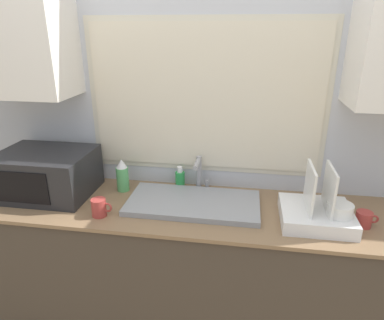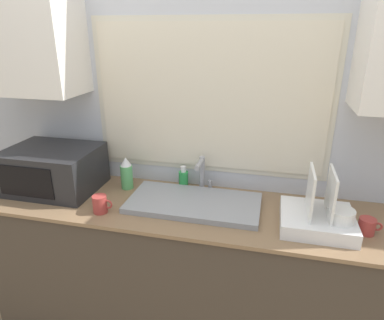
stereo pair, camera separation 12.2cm
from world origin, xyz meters
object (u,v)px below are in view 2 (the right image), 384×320
Objects in this scene: faucet at (202,172)px; spray_bottle at (127,174)px; microwave at (53,169)px; soap_bottle at (183,179)px; dish_rack at (319,216)px; mug_near_sink at (100,204)px.

faucet reaches higher than spray_bottle.
spray_bottle is (0.41, 0.10, -0.03)m from microwave.
faucet reaches higher than soap_bottle.
dish_rack is (1.48, -0.09, -0.07)m from microwave.
dish_rack reaches higher than mug_near_sink.
microwave is at bearing 153.30° from mug_near_sink.
soap_bottle is at bearing 48.42° from mug_near_sink.
dish_rack is 1.75× the size of spray_bottle.
dish_rack is 1.09m from spray_bottle.
mug_near_sink is (-0.02, -0.30, -0.05)m from spray_bottle.
spray_bottle is 1.80× the size of mug_near_sink.
microwave reaches higher than soap_bottle.
soap_bottle reaches higher than mug_near_sink.
dish_rack is at bearing -10.10° from spray_bottle.
soap_bottle is (0.74, 0.19, -0.07)m from microwave.
faucet is 1.51× the size of soap_bottle.
mug_near_sink is (-0.46, -0.37, -0.07)m from faucet.
microwave reaches higher than faucet.
spray_bottle reaches higher than soap_bottle.
microwave is 3.77× the size of soap_bottle.
soap_bottle is (0.33, 0.08, -0.04)m from spray_bottle.
mug_near_sink is at bearing -26.70° from microwave.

